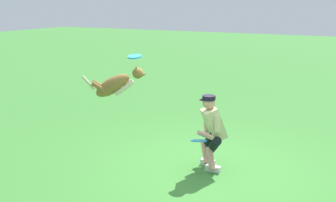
{
  "coord_description": "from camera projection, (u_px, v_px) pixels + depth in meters",
  "views": [
    {
      "loc": [
        -2.38,
        5.93,
        2.8
      ],
      "look_at": [
        0.55,
        0.37,
        1.25
      ],
      "focal_mm": 42.97,
      "sensor_mm": 36.0,
      "label": 1
    }
  ],
  "objects": [
    {
      "name": "frisbee_held",
      "position": [
        199.0,
        141.0,
        6.52
      ],
      "size": [
        0.37,
        0.37,
        0.1
      ],
      "primitive_type": "cylinder",
      "rotation": [
        -0.24,
        0.04,
        3.78
      ],
      "color": "#2D82DC",
      "rests_on": "person"
    },
    {
      "name": "person",
      "position": [
        212.0,
        130.0,
        6.79
      ],
      "size": [
        0.57,
        0.71,
        1.29
      ],
      "rotation": [
        0.0,
        0.0,
        0.71
      ],
      "color": "silver",
      "rests_on": "ground_plane"
    },
    {
      "name": "frisbee_flying",
      "position": [
        135.0,
        56.0,
        6.12
      ],
      "size": [
        0.28,
        0.28,
        0.06
      ],
      "primitive_type": "cylinder",
      "rotation": [
        0.14,
        0.04,
        2.81
      ],
      "color": "#2A90E1"
    },
    {
      "name": "dog",
      "position": [
        116.0,
        84.0,
        6.18
      ],
      "size": [
        0.87,
        0.6,
        0.54
      ],
      "rotation": [
        0.0,
        0.0,
        3.72
      ],
      "color": "olive"
    },
    {
      "name": "ground_plane",
      "position": [
        207.0,
        171.0,
        6.84
      ],
      "size": [
        60.0,
        60.0,
        0.0
      ],
      "primitive_type": "plane",
      "color": "#3D8134"
    }
  ]
}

